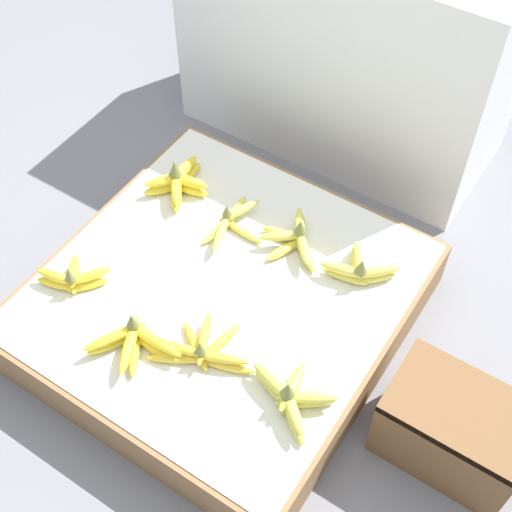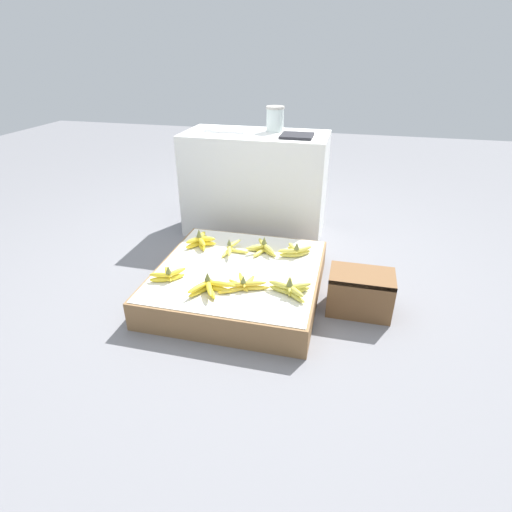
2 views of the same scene
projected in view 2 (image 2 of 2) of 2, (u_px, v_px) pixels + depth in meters
ground_plane at (239, 293)px, 2.38m from camera, size 10.00×10.00×0.00m
display_platform at (239, 281)px, 2.34m from camera, size 0.93×0.95×0.17m
back_vendor_table at (255, 184)px, 3.01m from camera, size 1.03×0.50×0.75m
wooden_crate at (360, 292)px, 2.16m from camera, size 0.34×0.22×0.24m
banana_bunch_front_left at (168, 275)px, 2.17m from camera, size 0.18×0.14×0.10m
banana_bunch_front_midleft at (209, 287)px, 2.06m from camera, size 0.23×0.17×0.10m
banana_bunch_front_midright at (243, 284)px, 2.09m from camera, size 0.27×0.22×0.09m
banana_bunch_front_right at (291, 288)px, 2.05m from camera, size 0.23×0.19×0.11m
banana_bunch_middle_left at (201, 241)px, 2.54m from camera, size 0.18×0.21×0.11m
banana_bunch_middle_midleft at (232, 248)px, 2.47m from camera, size 0.15×0.24×0.09m
banana_bunch_middle_midright at (262, 248)px, 2.46m from camera, size 0.22×0.21×0.10m
banana_bunch_middle_right at (295, 251)px, 2.42m from camera, size 0.20×0.14×0.10m
glass_jar at (275, 119)px, 2.84m from camera, size 0.13×0.13×0.17m
foam_tray_white at (227, 130)px, 2.90m from camera, size 0.30×0.16×0.02m
foam_tray_dark at (297, 136)px, 2.70m from camera, size 0.22×0.21×0.02m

